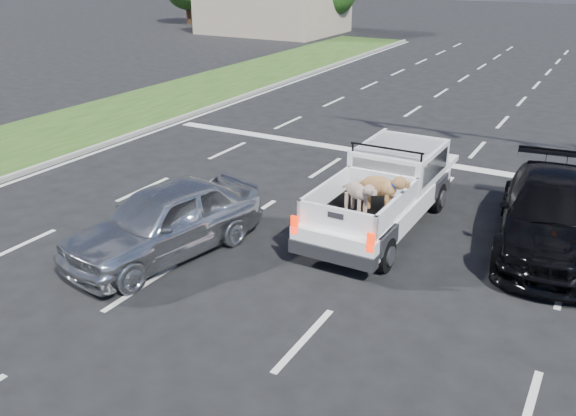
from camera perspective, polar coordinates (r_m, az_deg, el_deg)
name	(u,v)px	position (r m, az deg, el deg)	size (l,w,h in m)	color
ground	(217,312)	(11.00, -6.69, -9.60)	(160.00, 160.00, 0.00)	black
road_markings	(361,194)	(16.17, 6.89, 1.35)	(17.75, 60.00, 0.01)	silver
grass_median_left	(43,138)	(22.51, -21.97, 6.12)	(5.00, 60.00, 0.10)	#214515
curb_left	(95,147)	(20.71, -17.60, 5.42)	(0.15, 60.00, 0.14)	gray
building_left	(273,4)	(50.55, -1.38, 18.56)	(10.00, 8.00, 4.40)	tan
pickup_truck	(384,190)	(14.00, 8.97, 1.64)	(1.94, 5.09, 1.90)	black
silver_sedan	(164,221)	(12.82, -11.50, -1.16)	(1.80, 4.46, 1.52)	#ADB0B5
black_coupe	(552,215)	(14.01, 23.50, -0.58)	(2.13, 5.23, 1.52)	black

